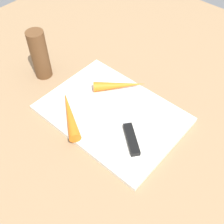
{
  "coord_description": "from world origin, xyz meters",
  "views": [
    {
      "loc": [
        -0.31,
        0.36,
        0.57
      ],
      "look_at": [
        0.0,
        0.0,
        0.01
      ],
      "focal_mm": 44.63,
      "sensor_mm": 36.0,
      "label": 1
    }
  ],
  "objects_px": {
    "knife": "(130,135)",
    "pepper_grinder": "(40,55)",
    "carrot_short": "(120,85)",
    "carrot_long": "(70,114)",
    "cutting_board": "(112,113)"
  },
  "relations": [
    {
      "from": "knife",
      "to": "carrot_short",
      "type": "relative_size",
      "value": 1.17
    },
    {
      "from": "cutting_board",
      "to": "knife",
      "type": "relative_size",
      "value": 2.11
    },
    {
      "from": "pepper_grinder",
      "to": "carrot_long",
      "type": "bearing_deg",
      "value": 159.94
    },
    {
      "from": "cutting_board",
      "to": "knife",
      "type": "height_order",
      "value": "knife"
    },
    {
      "from": "knife",
      "to": "pepper_grinder",
      "type": "xyz_separation_m",
      "value": [
        0.35,
        -0.01,
        0.06
      ]
    },
    {
      "from": "carrot_short",
      "to": "carrot_long",
      "type": "height_order",
      "value": "carrot_long"
    },
    {
      "from": "cutting_board",
      "to": "pepper_grinder",
      "type": "xyz_separation_m",
      "value": [
        0.26,
        0.02,
        0.07
      ]
    },
    {
      "from": "carrot_short",
      "to": "carrot_long",
      "type": "distance_m",
      "value": 0.17
    },
    {
      "from": "cutting_board",
      "to": "carrot_short",
      "type": "bearing_deg",
      "value": -62.35
    },
    {
      "from": "knife",
      "to": "pepper_grinder",
      "type": "bearing_deg",
      "value": 35.42
    },
    {
      "from": "cutting_board",
      "to": "carrot_long",
      "type": "xyz_separation_m",
      "value": [
        0.07,
        0.09,
        0.02
      ]
    },
    {
      "from": "pepper_grinder",
      "to": "knife",
      "type": "bearing_deg",
      "value": 177.8
    },
    {
      "from": "cutting_board",
      "to": "knife",
      "type": "xyz_separation_m",
      "value": [
        -0.08,
        0.03,
        0.01
      ]
    },
    {
      "from": "cutting_board",
      "to": "carrot_short",
      "type": "height_order",
      "value": "carrot_short"
    },
    {
      "from": "carrot_short",
      "to": "carrot_long",
      "type": "bearing_deg",
      "value": -145.55
    }
  ]
}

